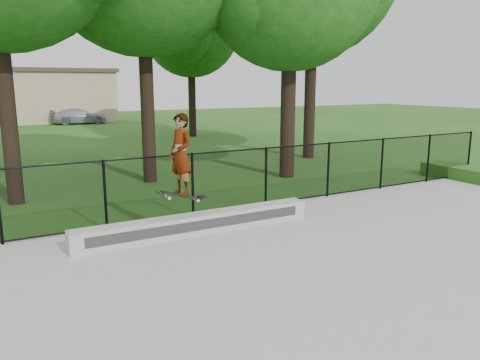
# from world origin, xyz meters

# --- Properties ---
(ground) EXTENTS (100.00, 100.00, 0.00)m
(ground) POSITION_xyz_m (0.00, 0.00, 0.00)
(ground) COLOR #1C5618
(ground) RESTS_ON ground
(grind_ledge) EXTENTS (5.15, 0.40, 0.41)m
(grind_ledge) POSITION_xyz_m (-2.41, 4.70, 0.26)
(grind_ledge) COLOR #B2B1AC
(grind_ledge) RESTS_ON concrete_slab
(car_c) EXTENTS (3.80, 1.80, 1.18)m
(car_c) POSITION_xyz_m (0.76, 34.30, 0.59)
(car_c) COLOR gray
(car_c) RESTS_ON ground
(skater_airborne) EXTENTS (0.81, 0.65, 1.78)m
(skater_airborne) POSITION_xyz_m (-2.83, 4.52, 1.72)
(skater_airborne) COLOR black
(skater_airborne) RESTS_ON ground
(chainlink_fence) EXTENTS (16.06, 0.06, 1.50)m
(chainlink_fence) POSITION_xyz_m (0.00, 5.90, 0.81)
(chainlink_fence) COLOR black
(chainlink_fence) RESTS_ON concrete_slab
(distant_building) EXTENTS (12.40, 6.40, 4.30)m
(distant_building) POSITION_xyz_m (-2.00, 38.00, 2.16)
(distant_building) COLOR tan
(distant_building) RESTS_ON ground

